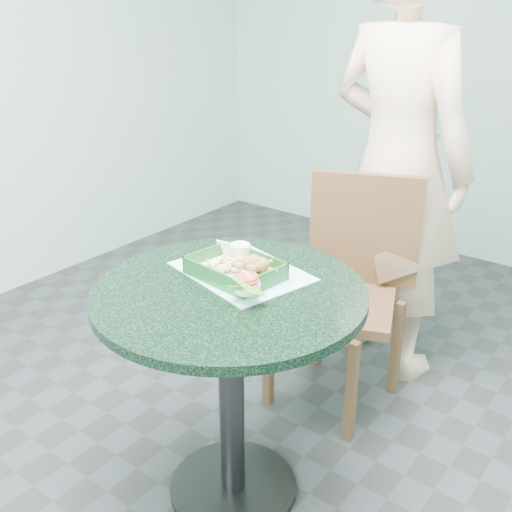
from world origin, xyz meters
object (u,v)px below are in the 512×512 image
Objects in this scene: diner_person at (402,112)px; food_basket at (235,278)px; dining_chair at (349,276)px; sauce_ramekin at (237,255)px; crab_sandwich at (255,272)px; cafe_table at (230,344)px.

food_basket is at bearing 97.97° from diner_person.
dining_chair is at bearing 98.28° from diner_person.
diner_person is 0.99m from sauce_ramekin.
crab_sandwich is at bearing -27.66° from sauce_ramekin.
cafe_table is 12.42× the size of sauce_ramekin.
food_basket is at bearing -170.30° from crab_sandwich.
diner_person is 8.52× the size of food_basket.
diner_person reaches higher than food_basket.
crab_sandwich reaches higher than cafe_table.
cafe_table is 0.24m from crab_sandwich.
diner_person is 34.61× the size of sauce_ramekin.
diner_person is at bearing 83.15° from sauce_ramekin.
dining_chair is at bearing 90.09° from cafe_table.
sauce_ramekin is at bearing 126.73° from food_basket.
food_basket is at bearing -53.27° from sauce_ramekin.
food_basket is 0.10m from sauce_ramekin.
food_basket is 0.08m from crab_sandwich.
diner_person is at bearing 87.02° from food_basket.
sauce_ramekin is at bearing -121.39° from dining_chair.
sauce_ramekin is (-0.13, 0.07, 0.00)m from crab_sandwich.
food_basket is at bearing -115.37° from dining_chair.
crab_sandwich is 1.83× the size of sauce_ramekin.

